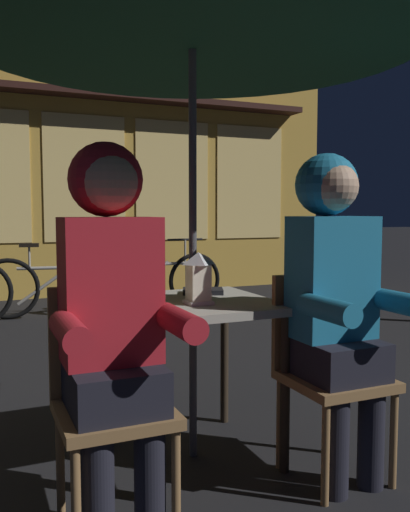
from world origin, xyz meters
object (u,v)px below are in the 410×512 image
at_px(lantern, 198,277).
at_px(person_left_hooded, 112,297).
at_px(cafe_table, 193,322).
at_px(patio_umbrella, 192,6).
at_px(book, 203,291).
at_px(bicycle_fourth, 154,281).
at_px(person_right_hooded, 335,283).
at_px(chair_left, 110,391).
at_px(bicycle_third, 57,286).
at_px(chair_right, 326,362).

height_order(lantern, person_left_hooded, person_left_hooded).
distance_m(cafe_table, patio_umbrella, 1.42).
relative_size(patio_umbrella, book, 11.55).
distance_m(patio_umbrella, bicycle_fourth, 4.15).
height_order(cafe_table, person_right_hooded, person_right_hooded).
bearing_deg(patio_umbrella, person_right_hooded, -41.57).
relative_size(lantern, chair_left, 0.27).
relative_size(patio_umbrella, bicycle_third, 1.39).
height_order(chair_right, bicycle_third, chair_right).
distance_m(patio_umbrella, person_left_hooded, 1.37).
bearing_deg(bicycle_third, bicycle_fourth, -2.35).
height_order(chair_left, person_left_hooded, person_left_hooded).
distance_m(lantern, person_left_hooded, 0.57).
bearing_deg(person_left_hooded, patio_umbrella, 41.57).
distance_m(chair_right, bicycle_fourth, 4.05).
xyz_separation_m(patio_umbrella, book, (0.13, 0.18, -1.31)).
relative_size(cafe_table, book, 3.70).
xyz_separation_m(cafe_table, bicycle_fourth, (0.99, 3.65, -0.29)).
height_order(cafe_table, bicycle_third, bicycle_third).
bearing_deg(bicycle_third, cafe_table, -88.39).
bearing_deg(bicycle_third, person_left_hooded, -95.22).
xyz_separation_m(cafe_table, book, (0.13, 0.18, 0.11)).
relative_size(person_right_hooded, book, 7.00).
xyz_separation_m(patio_umbrella, person_left_hooded, (-0.48, -0.43, -1.21)).
xyz_separation_m(lantern, bicycle_third, (-0.09, 3.79, -0.51)).
xyz_separation_m(lantern, chair_right, (0.49, -0.27, -0.37)).
height_order(person_left_hooded, person_right_hooded, same).
xyz_separation_m(patio_umbrella, chair_left, (-0.48, -0.37, -1.57)).
distance_m(cafe_table, lantern, 0.24).
bearing_deg(cafe_table, lantern, -97.35).
xyz_separation_m(chair_right, bicycle_third, (-0.58, 4.06, -0.14)).
relative_size(lantern, chair_right, 0.27).
bearing_deg(chair_left, patio_umbrella, 37.55).
relative_size(chair_left, bicycle_third, 0.52).
height_order(chair_right, book, chair_right).
xyz_separation_m(cafe_table, chair_left, (-0.48, -0.37, -0.15)).
distance_m(chair_left, book, 0.86).
xyz_separation_m(lantern, chair_left, (-0.47, -0.27, -0.37)).
bearing_deg(patio_umbrella, chair_left, -142.45).
distance_m(lantern, bicycle_third, 3.82).
bearing_deg(chair_left, bicycle_fourth, 69.94).
distance_m(chair_right, person_left_hooded, 1.03).
xyz_separation_m(lantern, person_right_hooded, (0.49, -0.33, -0.01)).
distance_m(patio_umbrella, book, 1.32).
distance_m(chair_right, person_right_hooded, 0.36).
distance_m(patio_umbrella, chair_right, 1.68).
bearing_deg(book, chair_left, -116.11).
distance_m(cafe_table, bicycle_third, 3.71).
bearing_deg(person_left_hooded, lantern, 35.20).
distance_m(person_right_hooded, bicycle_fourth, 4.14).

